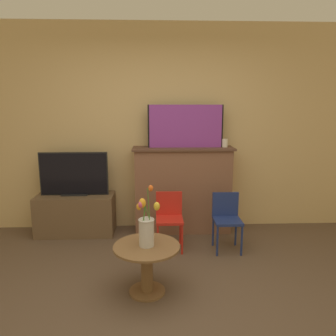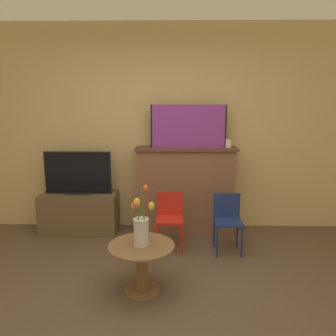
# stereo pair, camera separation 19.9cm
# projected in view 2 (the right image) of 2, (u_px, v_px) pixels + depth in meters

# --- Properties ---
(ground_plane) EXTENTS (14.00, 14.00, 0.00)m
(ground_plane) POSITION_uv_depth(u_px,v_px,m) (152.00, 324.00, 2.54)
(ground_plane) COLOR brown
(wall_back) EXTENTS (8.00, 0.06, 2.70)m
(wall_back) POSITION_uv_depth(u_px,v_px,m) (161.00, 129.00, 4.37)
(wall_back) COLOR tan
(wall_back) RESTS_ON ground
(fireplace_mantel) EXTENTS (1.30, 0.39, 1.13)m
(fireplace_mantel) POSITION_uv_depth(u_px,v_px,m) (186.00, 189.00, 4.31)
(fireplace_mantel) COLOR brown
(fireplace_mantel) RESTS_ON ground
(painting) EXTENTS (0.96, 0.03, 0.54)m
(painting) POSITION_uv_depth(u_px,v_px,m) (189.00, 126.00, 4.16)
(painting) COLOR black
(painting) RESTS_ON fireplace_mantel
(mantel_candle) EXTENTS (0.07, 0.07, 0.11)m
(mantel_candle) POSITION_uv_depth(u_px,v_px,m) (228.00, 143.00, 4.18)
(mantel_candle) COLOR silver
(mantel_candle) RESTS_ON fireplace_mantel
(tv_stand) EXTENTS (0.99, 0.43, 0.52)m
(tv_stand) POSITION_uv_depth(u_px,v_px,m) (80.00, 213.00, 4.34)
(tv_stand) COLOR brown
(tv_stand) RESTS_ON ground
(tv_monitor) EXTENTS (0.87, 0.12, 0.56)m
(tv_monitor) POSITION_uv_depth(u_px,v_px,m) (78.00, 173.00, 4.24)
(tv_monitor) COLOR black
(tv_monitor) RESTS_ON tv_stand
(chair_red) EXTENTS (0.31, 0.31, 0.66)m
(chair_red) POSITION_uv_depth(u_px,v_px,m) (170.00, 216.00, 3.82)
(chair_red) COLOR red
(chair_red) RESTS_ON ground
(chair_blue) EXTENTS (0.31, 0.31, 0.66)m
(chair_blue) POSITION_uv_depth(u_px,v_px,m) (227.00, 218.00, 3.75)
(chair_blue) COLOR navy
(chair_blue) RESTS_ON ground
(side_table) EXTENTS (0.59, 0.59, 0.45)m
(side_table) POSITION_uv_depth(u_px,v_px,m) (142.00, 261.00, 2.92)
(side_table) COLOR brown
(side_table) RESTS_ON ground
(vase_tulips) EXTENTS (0.20, 0.14, 0.55)m
(vase_tulips) POSITION_uv_depth(u_px,v_px,m) (141.00, 227.00, 2.86)
(vase_tulips) COLOR beige
(vase_tulips) RESTS_ON side_table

